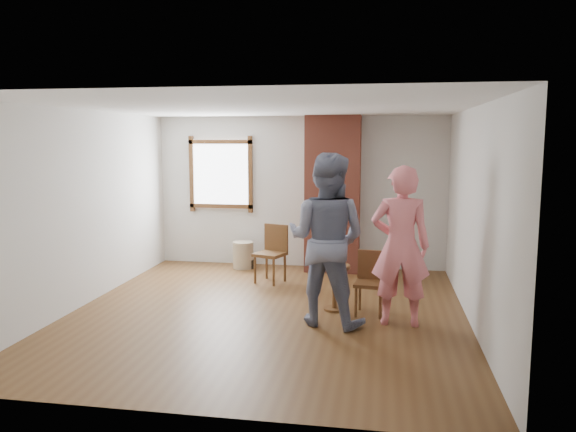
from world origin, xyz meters
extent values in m
plane|color=brown|center=(0.00, 0.00, 0.00)|extent=(5.50, 5.50, 0.00)
cube|color=silver|center=(0.00, 2.75, 1.30)|extent=(5.00, 0.04, 2.60)
cube|color=silver|center=(-2.50, 0.00, 1.30)|extent=(0.04, 5.50, 2.60)
cube|color=silver|center=(2.50, 0.00, 1.30)|extent=(0.04, 5.50, 2.60)
cube|color=white|center=(0.00, 0.00, 2.60)|extent=(5.00, 5.50, 0.04)
cube|color=brown|center=(-1.40, 2.71, 1.60)|extent=(1.14, 0.06, 1.34)
cube|color=white|center=(-1.40, 2.73, 1.60)|extent=(1.00, 0.02, 1.20)
cube|color=#AF523E|center=(0.60, 2.50, 1.30)|extent=(0.90, 0.50, 2.60)
cylinder|color=tan|center=(-0.93, 2.40, 0.23)|extent=(0.40, 0.40, 0.46)
cylinder|color=black|center=(-0.78, 2.40, 0.08)|extent=(0.19, 0.19, 0.15)
cube|color=brown|center=(-0.28, 1.52, 0.45)|extent=(0.53, 0.53, 0.05)
cylinder|color=brown|center=(-0.49, 1.42, 0.22)|extent=(0.04, 0.04, 0.45)
cylinder|color=brown|center=(-0.18, 1.30, 0.22)|extent=(0.04, 0.04, 0.45)
cylinder|color=brown|center=(-0.38, 1.73, 0.22)|extent=(0.04, 0.04, 0.45)
cylinder|color=brown|center=(-0.06, 1.62, 0.22)|extent=(0.04, 0.04, 0.45)
cube|color=brown|center=(-0.21, 1.69, 0.67)|extent=(0.40, 0.18, 0.45)
cube|color=brown|center=(1.29, 0.14, 0.40)|extent=(0.42, 0.42, 0.04)
cylinder|color=brown|center=(1.12, 0.01, 0.20)|extent=(0.04, 0.04, 0.40)
cylinder|color=brown|center=(1.42, -0.03, 0.20)|extent=(0.04, 0.04, 0.40)
cylinder|color=brown|center=(1.16, 0.31, 0.20)|extent=(0.04, 0.04, 0.40)
cylinder|color=brown|center=(1.46, 0.27, 0.20)|extent=(0.04, 0.04, 0.40)
cube|color=brown|center=(1.31, 0.31, 0.60)|extent=(0.38, 0.08, 0.40)
cylinder|color=brown|center=(0.83, 0.26, 0.58)|extent=(0.40, 0.40, 0.04)
cylinder|color=brown|center=(0.83, 0.26, 0.29)|extent=(0.06, 0.06, 0.54)
cylinder|color=brown|center=(0.83, 0.26, 0.01)|extent=(0.28, 0.28, 0.03)
cylinder|color=white|center=(0.83, 0.26, 0.60)|extent=(0.18, 0.18, 0.01)
cube|color=white|center=(0.84, 0.26, 0.64)|extent=(0.08, 0.07, 0.06)
imported|color=#121633|center=(0.78, -0.27, 1.03)|extent=(1.17, 1.01, 2.06)
imported|color=#EF777E|center=(1.65, -0.18, 0.96)|extent=(0.71, 0.47, 1.92)
camera|label=1|loc=(1.43, -6.83, 2.21)|focal=35.00mm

